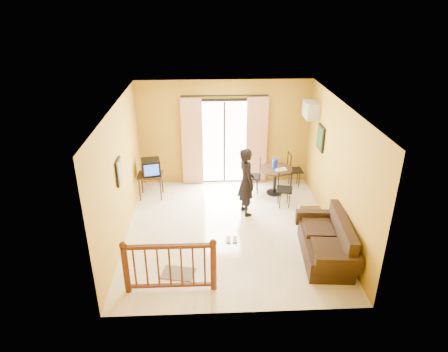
{
  "coord_description": "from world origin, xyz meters",
  "views": [
    {
      "loc": [
        -0.48,
        -7.48,
        4.8
      ],
      "look_at": [
        -0.12,
        0.2,
        1.22
      ],
      "focal_mm": 32.0,
      "sensor_mm": 36.0,
      "label": 1
    }
  ],
  "objects_px": {
    "standing_person": "(246,182)",
    "coffee_table": "(314,219)",
    "sofa": "(328,244)",
    "dining_table": "(275,174)",
    "television": "(151,167)"
  },
  "relations": [
    {
      "from": "dining_table",
      "to": "coffee_table",
      "type": "bearing_deg",
      "value": -71.62
    },
    {
      "from": "sofa",
      "to": "coffee_table",
      "type": "bearing_deg",
      "value": 95.09
    },
    {
      "from": "dining_table",
      "to": "standing_person",
      "type": "xyz_separation_m",
      "value": [
        -0.85,
        -0.98,
        0.26
      ]
    },
    {
      "from": "sofa",
      "to": "standing_person",
      "type": "distance_m",
      "value": 2.37
    },
    {
      "from": "coffee_table",
      "to": "sofa",
      "type": "xyz_separation_m",
      "value": [
        0.01,
        -1.04,
        0.08
      ]
    },
    {
      "from": "sofa",
      "to": "standing_person",
      "type": "bearing_deg",
      "value": 133.02
    },
    {
      "from": "dining_table",
      "to": "sofa",
      "type": "distance_m",
      "value": 2.87
    },
    {
      "from": "coffee_table",
      "to": "standing_person",
      "type": "xyz_separation_m",
      "value": [
        -1.43,
        0.78,
        0.58
      ]
    },
    {
      "from": "television",
      "to": "coffee_table",
      "type": "relative_size",
      "value": 0.65
    },
    {
      "from": "dining_table",
      "to": "sofa",
      "type": "bearing_deg",
      "value": -78.11
    },
    {
      "from": "television",
      "to": "dining_table",
      "type": "xyz_separation_m",
      "value": [
        3.14,
        0.05,
        -0.27
      ]
    },
    {
      "from": "coffee_table",
      "to": "sofa",
      "type": "height_order",
      "value": "sofa"
    },
    {
      "from": "standing_person",
      "to": "coffee_table",
      "type": "bearing_deg",
      "value": -134.41
    },
    {
      "from": "sofa",
      "to": "dining_table",
      "type": "bearing_deg",
      "value": 106.68
    },
    {
      "from": "television",
      "to": "sofa",
      "type": "height_order",
      "value": "television"
    }
  ]
}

